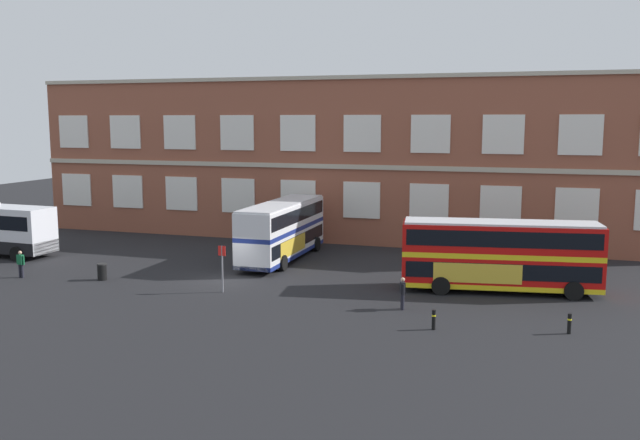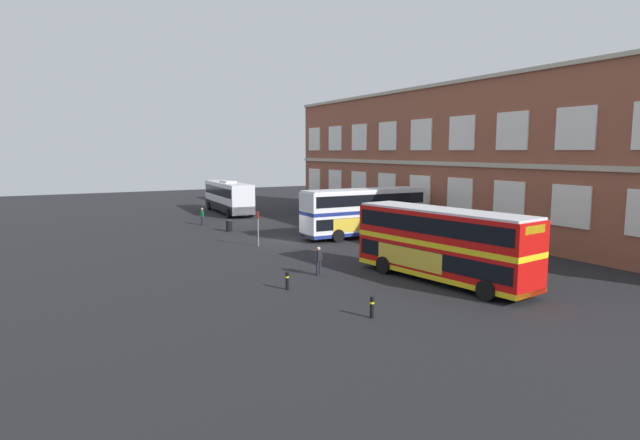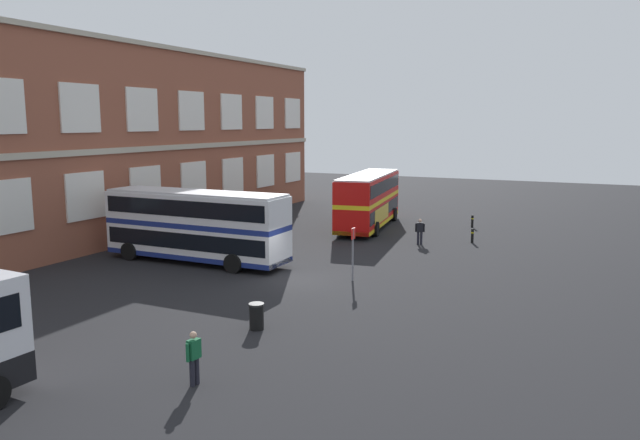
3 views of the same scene
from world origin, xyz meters
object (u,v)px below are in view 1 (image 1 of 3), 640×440
Objects in this scene: double_decker_middle at (500,255)px; station_litter_bin at (102,272)px; bus_stand_flag at (222,264)px; safety_bollard_east at (434,319)px; double_decker_near at (282,230)px; second_passenger at (21,263)px; safety_bollard_west at (569,323)px; waiting_passenger at (403,292)px.

double_decker_middle is 23.89m from station_litter_bin.
bus_stand_flag reaches higher than safety_bollard_east.
double_decker_near is 12.49m from station_litter_bin.
double_decker_near is 4.07× the size of bus_stand_flag.
safety_bollard_east is at bearing -6.41° from second_passenger.
double_decker_near is at bearing 89.96° from bus_stand_flag.
station_litter_bin reaches higher than safety_bollard_west.
bus_stand_flag is at bearing 1.87° from second_passenger.
safety_bollard_east is at bearing -106.82° from double_decker_middle.
safety_bollard_east is (-6.05, -1.27, 0.00)m from safety_bollard_west.
safety_bollard_east is (12.51, -3.38, -1.14)m from bus_stand_flag.
double_decker_near reaches higher than bus_stand_flag.
waiting_passenger reaches higher than safety_bollard_west.
safety_bollard_east is (20.90, -3.91, -0.03)m from station_litter_bin.
double_decker_near is 15.73m from double_decker_middle.
second_passenger is at bearing -178.13° from bus_stand_flag.
bus_stand_flag reaches higher than second_passenger.
second_passenger is 5.31m from station_litter_bin.
double_decker_middle is (15.02, -4.67, 0.00)m from double_decker_near.
double_decker_near is 6.47× the size of waiting_passenger.
second_passenger is 32.20m from safety_bollard_west.
double_decker_near is 16.97m from second_passenger.
safety_bollard_west is at bearing -11.98° from waiting_passenger.
waiting_passenger reaches higher than station_litter_bin.
waiting_passenger is at bearing -2.16° from bus_stand_flag.
bus_stand_flag is 2.84× the size of safety_bollard_west.
waiting_passenger reaches higher than safety_bollard_east.
double_decker_middle reaches higher than waiting_passenger.
safety_bollard_west is (3.53, -7.06, -1.66)m from double_decker_middle.
waiting_passenger is 24.06m from second_passenger.
bus_stand_flag reaches higher than station_litter_bin.
double_decker_middle reaches higher than safety_bollard_west.
double_decker_middle reaches higher than station_litter_bin.
double_decker_middle is 8.07m from safety_bollard_west.
bus_stand_flag is 2.62× the size of station_litter_bin.
safety_bollard_west is (8.10, -1.72, -0.44)m from waiting_passenger.
double_decker_near is at bearing 36.50° from second_passenger.
waiting_passenger is at bearing -130.53° from double_decker_middle.
bus_stand_flag is 18.71m from safety_bollard_west.
waiting_passenger is 1.65× the size of station_litter_bin.
waiting_passenger is at bearing 124.54° from safety_bollard_east.
double_decker_middle is 7.14m from waiting_passenger.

